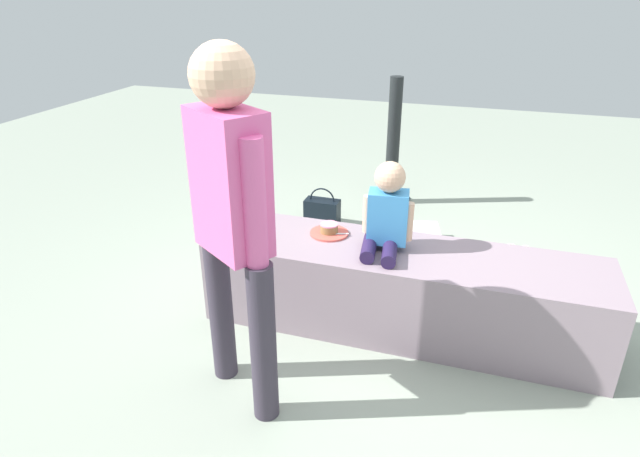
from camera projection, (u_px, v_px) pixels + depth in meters
name	position (u px, v px, depth m)	size (l,w,h in m)	color
ground_plane	(397.00, 326.00, 3.08)	(12.00, 12.00, 0.00)	#919C8C
concrete_ledge	(400.00, 290.00, 2.97)	(2.16, 0.54, 0.48)	gray
child_seated	(387.00, 213.00, 2.81)	(0.28, 0.33, 0.48)	#271A42
adult_standing	(232.00, 206.00, 2.18)	(0.42, 0.34, 1.61)	#352E3B
cake_plate	(329.00, 231.00, 3.06)	(0.22, 0.22, 0.07)	#E0594C
gift_bag	(515.00, 266.00, 3.45)	(0.20, 0.10, 0.28)	gold
railing_post	(392.00, 158.00, 4.60)	(0.36, 0.36, 1.09)	black
water_bottle_near_gift	(279.00, 249.00, 3.71)	(0.07, 0.07, 0.24)	silver
water_bottle_far_side	(557.00, 299.00, 3.18)	(0.07, 0.07, 0.18)	silver
cake_box_white	(417.00, 235.00, 4.01)	(0.32, 0.27, 0.12)	white
handbag_black_leather	(322.00, 211.00, 4.30)	(0.28, 0.13, 0.31)	black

